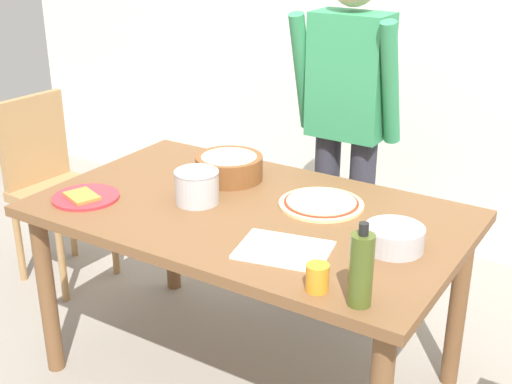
{
  "coord_description": "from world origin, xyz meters",
  "views": [
    {
      "loc": [
        1.28,
        -1.99,
        1.81
      ],
      "look_at": [
        0.0,
        0.05,
        0.81
      ],
      "focal_mm": 48.16,
      "sensor_mm": 36.0,
      "label": 1
    }
  ],
  "objects": [
    {
      "name": "steel_pot",
      "position": [
        -0.2,
        -0.05,
        0.83
      ],
      "size": [
        0.17,
        0.17,
        0.13
      ],
      "color": "#B7B7BC",
      "rests_on": "dining_table"
    },
    {
      "name": "olive_oil_bottle",
      "position": [
        0.63,
        -0.4,
        0.87
      ],
      "size": [
        0.07,
        0.07,
        0.26
      ],
      "color": "#47561E",
      "rests_on": "dining_table"
    },
    {
      "name": "mixing_bowl_steel",
      "position": [
        0.59,
        -0.02,
        0.8
      ],
      "size": [
        0.2,
        0.2,
        0.08
      ],
      "color": "#B7B7BC",
      "rests_on": "dining_table"
    },
    {
      "name": "dining_table",
      "position": [
        0.0,
        0.0,
        0.67
      ],
      "size": [
        1.6,
        0.96,
        0.76
      ],
      "color": "brown",
      "rests_on": "ground"
    },
    {
      "name": "chair_wooden_left",
      "position": [
        -1.32,
        0.2,
        0.54
      ],
      "size": [
        0.43,
        0.43,
        0.95
      ],
      "color": "#A37A4C",
      "rests_on": "ground"
    },
    {
      "name": "plate_with_slice",
      "position": [
        -0.59,
        -0.26,
        0.77
      ],
      "size": [
        0.26,
        0.26,
        0.02
      ],
      "color": "red",
      "rests_on": "dining_table"
    },
    {
      "name": "ground",
      "position": [
        0.0,
        0.0,
        0.0
      ],
      "size": [
        8.0,
        8.0,
        0.0
      ],
      "primitive_type": "plane",
      "color": "gray"
    },
    {
      "name": "pizza_raw_on_board",
      "position": [
        0.22,
        0.17,
        0.77
      ],
      "size": [
        0.32,
        0.32,
        0.02
      ],
      "color": "beige",
      "rests_on": "dining_table"
    },
    {
      "name": "cutting_board_white",
      "position": [
        0.29,
        -0.23,
        0.77
      ],
      "size": [
        0.34,
        0.28,
        0.01
      ],
      "primitive_type": "cube",
      "rotation": [
        0.0,
        0.0,
        0.21
      ],
      "color": "white",
      "rests_on": "dining_table"
    },
    {
      "name": "cup_orange",
      "position": [
        0.49,
        -0.39,
        0.8
      ],
      "size": [
        0.07,
        0.07,
        0.08
      ],
      "primitive_type": "cylinder",
      "color": "orange",
      "rests_on": "dining_table"
    },
    {
      "name": "wall_back",
      "position": [
        0.0,
        1.6,
        1.3
      ],
      "size": [
        5.6,
        0.1,
        2.6
      ],
      "primitive_type": "cube",
      "color": "silver",
      "rests_on": "ground"
    },
    {
      "name": "popcorn_bowl",
      "position": [
        -0.24,
        0.21,
        0.82
      ],
      "size": [
        0.28,
        0.28,
        0.11
      ],
      "color": "brown",
      "rests_on": "dining_table"
    },
    {
      "name": "person_cook",
      "position": [
        0.04,
        0.76,
        0.94
      ],
      "size": [
        0.49,
        0.25,
        1.62
      ],
      "color": "#2D2D38",
      "rests_on": "ground"
    }
  ]
}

